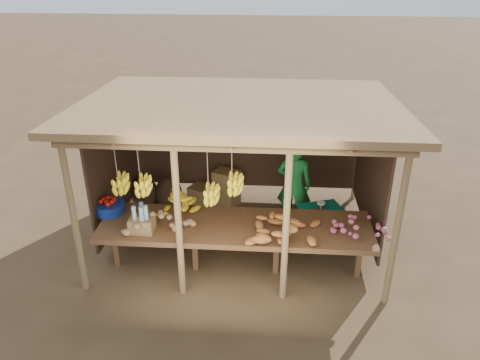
{
  "coord_description": "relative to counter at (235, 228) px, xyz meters",
  "views": [
    {
      "loc": [
        0.47,
        -6.65,
        4.33
      ],
      "look_at": [
        0.0,
        0.0,
        1.05
      ],
      "focal_mm": 35.0,
      "sensor_mm": 36.0,
      "label": 1
    }
  ],
  "objects": [
    {
      "name": "bottle_box",
      "position": [
        -1.28,
        -0.25,
        0.22
      ],
      "size": [
        0.34,
        0.27,
        0.42
      ],
      "color": "olive",
      "rests_on": "counter"
    },
    {
      "name": "onion_heap",
      "position": [
        1.75,
        -0.11,
        0.24
      ],
      "size": [
        0.8,
        0.49,
        0.36
      ],
      "primitive_type": null,
      "rotation": [
        0.0,
        0.0,
        0.02
      ],
      "color": "#C05D73",
      "rests_on": "counter"
    },
    {
      "name": "vendor",
      "position": [
        0.88,
        1.34,
        0.06
      ],
      "size": [
        0.63,
        0.45,
        1.6
      ],
      "primitive_type": "imported",
      "rotation": [
        0.0,
        0.0,
        3.02
      ],
      "color": "#19742E",
      "rests_on": "ground"
    },
    {
      "name": "counter",
      "position": [
        0.0,
        0.0,
        0.0
      ],
      "size": [
        3.9,
        1.05,
        0.8
      ],
      "color": "brown",
      "rests_on": "ground"
    },
    {
      "name": "ground",
      "position": [
        -0.0,
        0.95,
        -0.74
      ],
      "size": [
        60.0,
        60.0,
        0.0
      ],
      "primitive_type": "plane",
      "color": "brown",
      "rests_on": "ground"
    },
    {
      "name": "tarp_crate",
      "position": [
        1.33,
        0.89,
        -0.42
      ],
      "size": [
        0.8,
        0.75,
        0.78
      ],
      "color": "brown",
      "rests_on": "ground"
    },
    {
      "name": "carton_stack",
      "position": [
        -0.48,
        2.0,
        -0.44
      ],
      "size": [
        1.01,
        0.49,
        0.69
      ],
      "color": "olive",
      "rests_on": "ground"
    },
    {
      "name": "burlap_sacks",
      "position": [
        -1.64,
        1.91,
        -0.44
      ],
      "size": [
        0.96,
        0.5,
        0.68
      ],
      "color": "#402B1D",
      "rests_on": "ground"
    },
    {
      "name": "tomato_basin",
      "position": [
        -1.9,
        0.23,
        0.16
      ],
      "size": [
        0.44,
        0.44,
        0.23
      ],
      "rotation": [
        0.0,
        0.0,
        0.09
      ],
      "color": "navy",
      "rests_on": "counter"
    },
    {
      "name": "sweet_potato_heap",
      "position": [
        0.66,
        -0.23,
        0.24
      ],
      "size": [
        1.03,
        0.65,
        0.36
      ],
      "primitive_type": null,
      "rotation": [
        0.0,
        0.0,
        -0.05
      ],
      "color": "#AB632C",
      "rests_on": "counter"
    },
    {
      "name": "potato_heap",
      "position": [
        -1.05,
        -0.15,
        0.24
      ],
      "size": [
        1.1,
        0.91,
        0.36
      ],
      "primitive_type": null,
      "rotation": [
        0.0,
        0.0,
        -0.42
      ],
      "color": "#A77F56",
      "rests_on": "counter"
    },
    {
      "name": "stall_structure",
      "position": [
        -0.09,
        0.94,
        1.18
      ],
      "size": [
        4.7,
        3.5,
        2.43
      ],
      "color": "olive",
      "rests_on": "ground"
    },
    {
      "name": "banana_pile",
      "position": [
        -0.88,
        0.33,
        0.24
      ],
      "size": [
        0.67,
        0.51,
        0.35
      ],
      "primitive_type": null,
      "rotation": [
        0.0,
        0.0,
        0.27
      ],
      "color": "yellow",
      "rests_on": "counter"
    }
  ]
}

